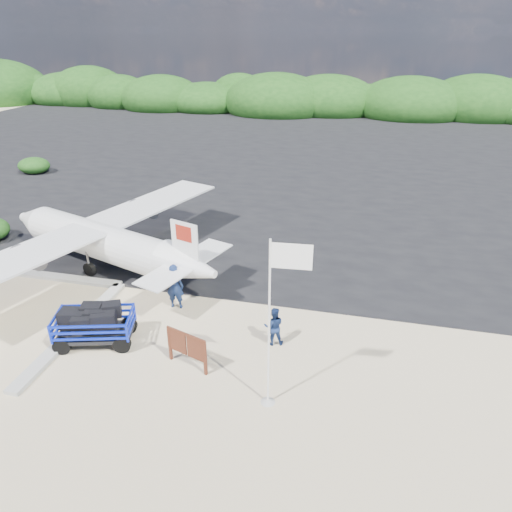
{
  "coord_description": "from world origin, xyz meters",
  "views": [
    {
      "loc": [
        5.48,
        -10.81,
        10.3
      ],
      "look_at": [
        1.74,
        5.11,
        2.18
      ],
      "focal_mm": 32.0,
      "sensor_mm": 36.0,
      "label": 1
    }
  ],
  "objects_px": {
    "baggage_cart": "(98,342)",
    "crew_a": "(175,286)",
    "signboard": "(188,366)",
    "crew_b": "(274,326)",
    "flagpole": "(268,402)"
  },
  "relations": [
    {
      "from": "baggage_cart",
      "to": "crew_b",
      "type": "height_order",
      "value": "crew_b"
    },
    {
      "from": "flagpole",
      "to": "crew_a",
      "type": "distance_m",
      "value": 6.6
    },
    {
      "from": "signboard",
      "to": "baggage_cart",
      "type": "bearing_deg",
      "value": -169.32
    },
    {
      "from": "baggage_cart",
      "to": "crew_a",
      "type": "bearing_deg",
      "value": 41.24
    },
    {
      "from": "signboard",
      "to": "crew_a",
      "type": "relative_size",
      "value": 0.86
    },
    {
      "from": "baggage_cart",
      "to": "crew_a",
      "type": "height_order",
      "value": "crew_a"
    },
    {
      "from": "baggage_cart",
      "to": "crew_b",
      "type": "distance_m",
      "value": 6.5
    },
    {
      "from": "flagpole",
      "to": "crew_b",
      "type": "bearing_deg",
      "value": 97.94
    },
    {
      "from": "crew_a",
      "to": "baggage_cart",
      "type": "bearing_deg",
      "value": 52.15
    },
    {
      "from": "signboard",
      "to": "crew_b",
      "type": "distance_m",
      "value": 3.31
    },
    {
      "from": "crew_a",
      "to": "crew_b",
      "type": "xyz_separation_m",
      "value": [
        4.39,
        -1.48,
        -0.24
      ]
    },
    {
      "from": "crew_a",
      "to": "flagpole",
      "type": "bearing_deg",
      "value": 132.63
    },
    {
      "from": "baggage_cart",
      "to": "flagpole",
      "type": "bearing_deg",
      "value": -28.23
    },
    {
      "from": "signboard",
      "to": "crew_b",
      "type": "xyz_separation_m",
      "value": [
        2.58,
        1.94,
        0.75
      ]
    },
    {
      "from": "baggage_cart",
      "to": "flagpole",
      "type": "height_order",
      "value": "flagpole"
    }
  ]
}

